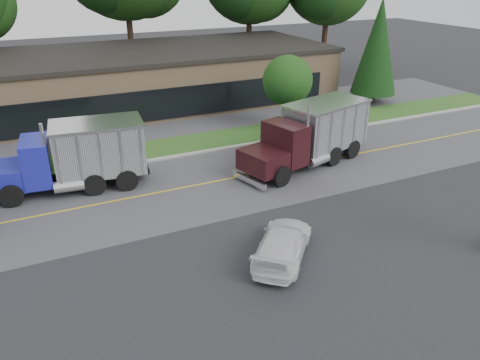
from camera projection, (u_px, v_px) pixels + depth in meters
The scene contains 12 objects.
ground at pixel (255, 290), 16.48m from camera, with size 140.00×140.00×0.00m, color #313136.
road at pixel (175, 189), 23.87m from camera, with size 60.00×8.00×0.02m, color slate.
center_line at pixel (175, 189), 23.87m from camera, with size 60.00×0.12×0.01m, color gold.
curb at pixel (153, 161), 27.32m from camera, with size 60.00×0.30×0.12m, color #9E9E99.
grass_verge at pixel (145, 151), 28.80m from camera, with size 60.00×3.40×0.03m, color #345B1F.
far_parking at pixel (127, 128), 32.90m from camera, with size 60.00×7.00×0.02m, color slate.
strip_mall at pixel (132, 80), 37.77m from camera, with size 32.00×12.00×4.00m, color tan.
evergreen_right at pixel (378, 46), 37.11m from camera, with size 3.64×3.64×8.28m.
tree_verge at pixel (288, 83), 31.38m from camera, with size 3.56×3.35×5.08m.
dump_truck_blue at pixel (78, 155), 23.38m from camera, with size 7.75×3.37×3.36m.
dump_truck_maroon at pixel (312, 133), 26.39m from camera, with size 8.68×4.65×3.36m.
rally_car at pixel (283, 243), 18.09m from camera, with size 1.77×4.34×1.26m, color silver.
Camera 1 is at (-6.18, -11.83, 10.43)m, focal length 35.00 mm.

